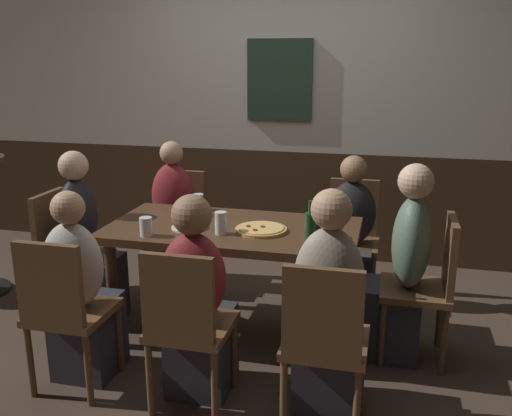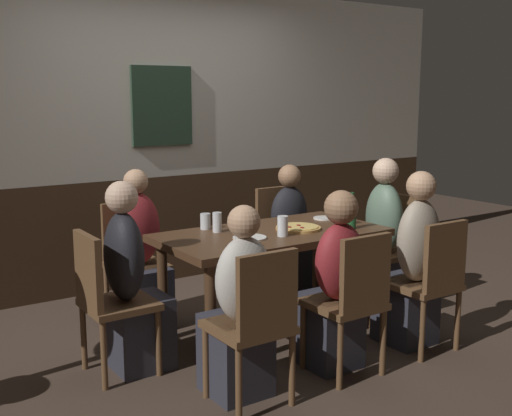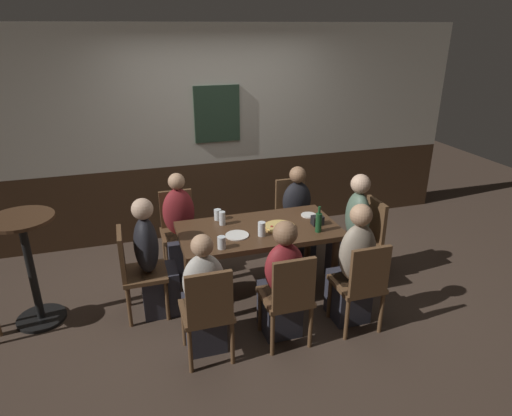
% 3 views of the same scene
% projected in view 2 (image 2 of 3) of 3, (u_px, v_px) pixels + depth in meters
% --- Properties ---
extents(ground_plane, '(12.00, 12.00, 0.00)m').
position_uv_depth(ground_plane, '(271.00, 334.00, 4.50)').
color(ground_plane, '#423328').
extents(wall_back, '(6.40, 0.13, 2.60)m').
position_uv_depth(wall_back, '(163.00, 136.00, 5.61)').
color(wall_back, '#3D2819').
rests_on(wall_back, ground_plane).
extents(dining_table, '(1.55, 0.81, 0.74)m').
position_uv_depth(dining_table, '(271.00, 244.00, 4.38)').
color(dining_table, '#472D1C').
rests_on(dining_table, ground_plane).
extents(chair_left_far, '(0.40, 0.40, 0.88)m').
position_uv_depth(chair_left_far, '(132.00, 255.00, 4.70)').
color(chair_left_far, brown).
rests_on(chair_left_far, ground_plane).
extents(chair_head_east, '(0.40, 0.40, 0.88)m').
position_uv_depth(chair_head_east, '(393.00, 244.00, 5.06)').
color(chair_head_east, brown).
rests_on(chair_head_east, ground_plane).
extents(chair_head_west, '(0.40, 0.40, 0.88)m').
position_uv_depth(chair_head_west, '(107.00, 296.00, 3.75)').
color(chair_head_west, brown).
rests_on(chair_head_west, ground_plane).
extents(chair_right_near, '(0.40, 0.40, 0.88)m').
position_uv_depth(chair_right_near, '(431.00, 278.00, 4.12)').
color(chair_right_near, brown).
rests_on(chair_right_near, ground_plane).
extents(chair_left_near, '(0.40, 0.40, 0.88)m').
position_uv_depth(chair_left_near, '(256.00, 319.00, 3.37)').
color(chair_left_near, brown).
rests_on(chair_left_near, ground_plane).
extents(chair_right_far, '(0.40, 0.40, 0.88)m').
position_uv_depth(chair_right_far, '(281.00, 233.00, 5.45)').
color(chair_right_far, brown).
rests_on(chair_right_far, ground_plane).
extents(chair_mid_near, '(0.40, 0.40, 0.88)m').
position_uv_depth(chair_mid_near, '(352.00, 297.00, 3.74)').
color(chair_mid_near, brown).
rests_on(chair_mid_near, ground_plane).
extents(person_left_far, '(0.34, 0.37, 1.15)m').
position_uv_depth(person_left_far, '(141.00, 262.00, 4.57)').
color(person_left_far, '#2D2D38').
rests_on(person_left_far, ground_plane).
extents(person_head_east, '(0.37, 0.34, 1.19)m').
position_uv_depth(person_head_east, '(379.00, 245.00, 4.97)').
color(person_head_east, '#2D2D38').
rests_on(person_head_east, ground_plane).
extents(person_head_west, '(0.37, 0.34, 1.17)m').
position_uv_depth(person_head_west, '(132.00, 291.00, 3.84)').
color(person_head_west, '#2D2D38').
rests_on(person_head_west, ground_plane).
extents(person_right_near, '(0.34, 0.37, 1.18)m').
position_uv_depth(person_right_near, '(412.00, 272.00, 4.25)').
color(person_right_near, '#2D2D38').
rests_on(person_right_near, ground_plane).
extents(person_left_near, '(0.34, 0.37, 1.09)m').
position_uv_depth(person_left_near, '(239.00, 318.00, 3.51)').
color(person_left_near, '#2D2D38').
rests_on(person_left_near, ground_plane).
extents(person_right_far, '(0.34, 0.37, 1.09)m').
position_uv_depth(person_right_far, '(292.00, 241.00, 5.33)').
color(person_right_far, '#2D2D38').
rests_on(person_right_far, ground_plane).
extents(person_mid_near, '(0.34, 0.37, 1.11)m').
position_uv_depth(person_mid_near, '(334.00, 294.00, 3.88)').
color(person_mid_near, '#2D2D38').
rests_on(person_mid_near, ground_plane).
extents(pizza, '(0.31, 0.31, 0.03)m').
position_uv_depth(pizza, '(298.00, 228.00, 4.43)').
color(pizza, tan).
rests_on(pizza, dining_table).
extents(tumbler_short, '(0.07, 0.07, 0.11)m').
position_uv_depth(tumbler_short, '(205.00, 222.00, 4.43)').
color(tumbler_short, silver).
rests_on(tumbler_short, dining_table).
extents(beer_glass_tall, '(0.06, 0.06, 0.14)m').
position_uv_depth(beer_glass_tall, '(217.00, 224.00, 4.34)').
color(beer_glass_tall, silver).
rests_on(beer_glass_tall, dining_table).
extents(pint_glass_stout, '(0.07, 0.07, 0.11)m').
position_uv_depth(pint_glass_stout, '(241.00, 241.00, 3.87)').
color(pint_glass_stout, silver).
rests_on(pint_glass_stout, dining_table).
extents(beer_glass_half, '(0.07, 0.07, 0.14)m').
position_uv_depth(beer_glass_half, '(283.00, 227.00, 4.21)').
color(beer_glass_half, silver).
rests_on(beer_glass_half, dining_table).
extents(beer_bottle_green, '(0.06, 0.06, 0.26)m').
position_uv_depth(beer_bottle_green, '(352.00, 214.00, 4.44)').
color(beer_bottle_green, '#194723').
rests_on(beer_bottle_green, dining_table).
extents(plate_white_large, '(0.22, 0.22, 0.01)m').
position_uv_depth(plate_white_large, '(250.00, 238.00, 4.15)').
color(plate_white_large, white).
rests_on(plate_white_large, dining_table).
extents(plate_white_small, '(0.16, 0.16, 0.01)m').
position_uv_depth(plate_white_small, '(324.00, 218.00, 4.80)').
color(plate_white_small, white).
rests_on(plate_white_small, dining_table).
extents(condiment_caddy, '(0.11, 0.09, 0.09)m').
position_uv_depth(condiment_caddy, '(344.00, 218.00, 4.61)').
color(condiment_caddy, black).
rests_on(condiment_caddy, dining_table).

